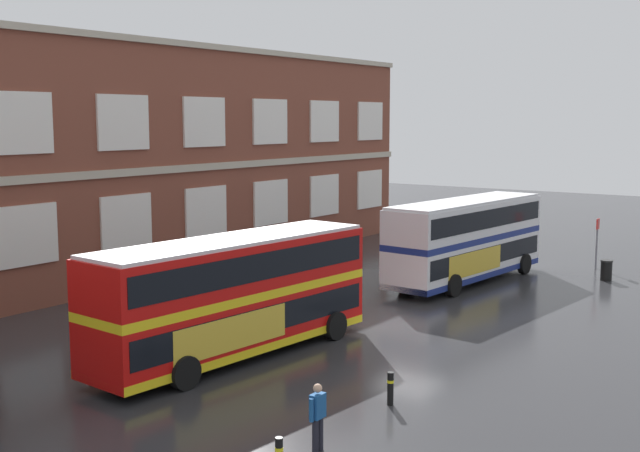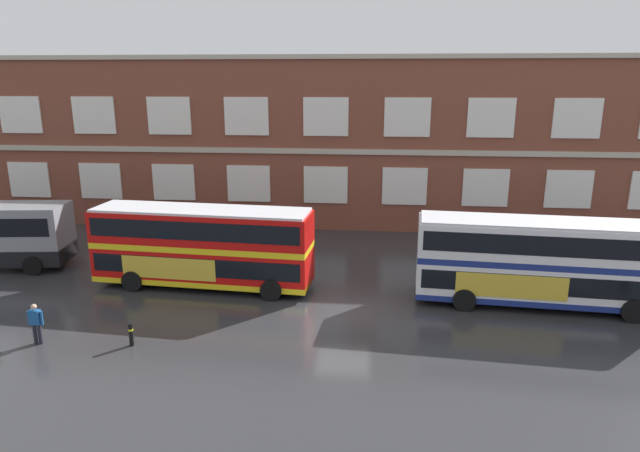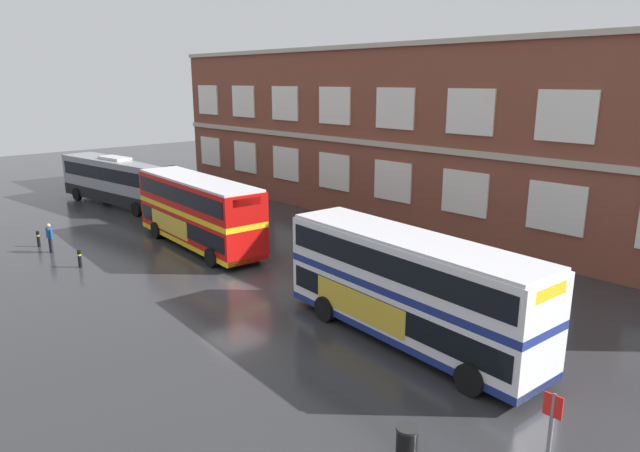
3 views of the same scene
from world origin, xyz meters
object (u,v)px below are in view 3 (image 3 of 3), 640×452
touring_coach (117,181)px  station_litter_bin (407,444)px  double_decker_middle (408,287)px  safety_bollard_west (38,239)px  bus_stand_flag (550,436)px  double_decker_near (198,211)px  waiting_passenger (50,237)px  safety_bollard_east (80,258)px

touring_coach → station_litter_bin: (34.94, -7.94, -1.39)m
double_decker_middle → safety_bollard_west: (-22.60, -6.07, -1.66)m
bus_stand_flag → safety_bollard_west: 30.07m
double_decker_near → station_litter_bin: bearing=-17.5°
touring_coach → safety_bollard_west: size_ratio=12.87×
waiting_passenger → bus_stand_flag: bearing=3.5°
double_decker_middle → touring_coach: bearing=175.6°
touring_coach → safety_bollard_east: 15.75m
station_litter_bin → safety_bollard_west: station_litter_bin is taller
waiting_passenger → safety_bollard_east: size_ratio=1.79×
double_decker_near → touring_coach: 14.47m
double_decker_middle → safety_bollard_east: bearing=-161.5°
bus_stand_flag → safety_bollard_west: (-29.99, -1.89, -1.14)m
safety_bollard_east → double_decker_near: bearing=81.7°
double_decker_near → waiting_passenger: 8.43m
double_decker_middle → station_litter_bin: double_decker_middle is taller
bus_stand_flag → safety_bollard_east: size_ratio=2.84×
station_litter_bin → safety_bollard_east: (-21.51, -0.16, -0.03)m
double_decker_near → safety_bollard_east: (-0.97, -6.66, -1.66)m
double_decker_middle → safety_bollard_west: 23.47m
touring_coach → safety_bollard_west: (7.94, -8.43, -1.42)m
double_decker_middle → safety_bollard_east: size_ratio=11.76×
touring_coach → double_decker_near: bearing=-5.7°
safety_bollard_west → bus_stand_flag: bearing=3.6°
double_decker_middle → touring_coach: (-30.54, 2.36, -0.24)m
double_decker_near → station_litter_bin: 21.61m
double_decker_middle → bus_stand_flag: (7.39, -4.19, -0.51)m
touring_coach → safety_bollard_west: touring_coach is taller
double_decker_near → waiting_passenger: (-4.77, -6.85, -1.22)m
double_decker_near → station_litter_bin: double_decker_near is taller
touring_coach → safety_bollard_east: size_ratio=12.87×
double_decker_near → waiting_passenger: size_ratio=6.57×
double_decker_middle → waiting_passenger: (-20.91, -5.93, -1.22)m
safety_bollard_east → touring_coach: bearing=148.9°
double_decker_near → touring_coach: (-14.40, 1.44, -0.24)m
double_decker_near → safety_bollard_west: (-6.46, -6.99, -1.66)m
bus_stand_flag → double_decker_middle: bearing=150.5°
double_decker_middle → bus_stand_flag: double_decker_middle is taller
double_decker_near → safety_bollard_east: size_ratio=11.75×
bus_stand_flag → station_litter_bin: (-2.99, -1.39, -1.12)m
safety_bollard_west → safety_bollard_east: size_ratio=1.00×
bus_stand_flag → station_litter_bin: size_ratio=2.62×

